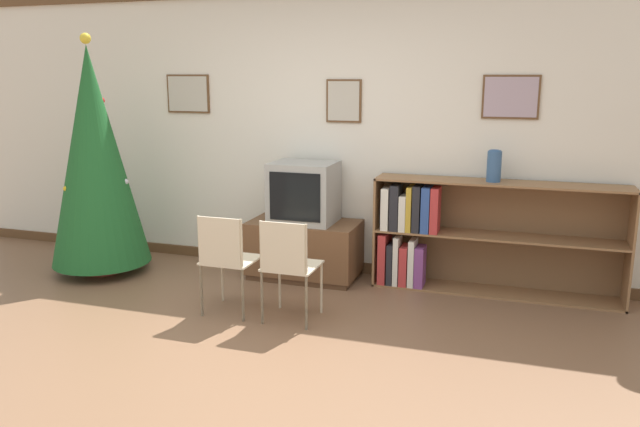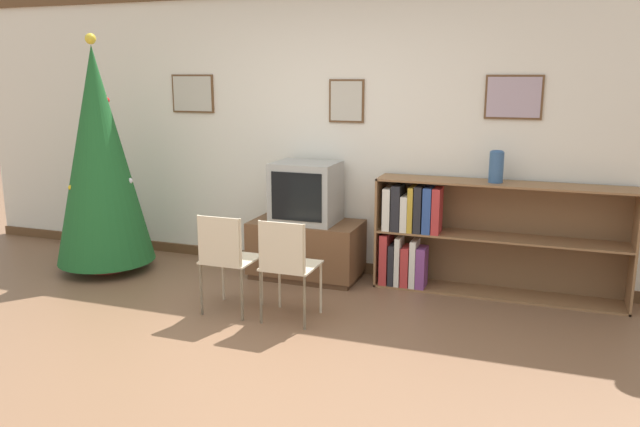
% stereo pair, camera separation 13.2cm
% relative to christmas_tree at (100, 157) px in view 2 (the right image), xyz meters
% --- Properties ---
extents(ground_plane, '(24.00, 24.00, 0.00)m').
position_rel_christmas_tree_xyz_m(ground_plane, '(2.14, -1.39, -1.12)').
color(ground_plane, brown).
extents(wall_back, '(8.43, 0.11, 2.70)m').
position_rel_christmas_tree_xyz_m(wall_back, '(2.14, 0.80, 0.23)').
color(wall_back, silver).
rests_on(wall_back, ground_plane).
extents(christmas_tree, '(0.93, 0.93, 2.25)m').
position_rel_christmas_tree_xyz_m(christmas_tree, '(0.00, 0.00, 0.00)').
color(christmas_tree, maroon).
rests_on(christmas_tree, ground_plane).
extents(tv_console, '(1.02, 0.56, 0.54)m').
position_rel_christmas_tree_xyz_m(tv_console, '(1.93, 0.46, -0.85)').
color(tv_console, '#4C311E').
rests_on(tv_console, ground_plane).
extents(television, '(0.58, 0.49, 0.56)m').
position_rel_christmas_tree_xyz_m(television, '(1.93, 0.46, -0.30)').
color(television, '#9E9E99').
rests_on(television, tv_console).
extents(folding_chair_left, '(0.40, 0.40, 0.82)m').
position_rel_christmas_tree_xyz_m(folding_chair_left, '(1.67, -0.63, -0.65)').
color(folding_chair_left, beige).
rests_on(folding_chair_left, ground_plane).
extents(folding_chair_right, '(0.40, 0.40, 0.82)m').
position_rel_christmas_tree_xyz_m(folding_chair_right, '(2.19, -0.63, -0.65)').
color(folding_chair_right, beige).
rests_on(folding_chair_right, ground_plane).
extents(bookshelf, '(2.12, 0.36, 0.99)m').
position_rel_christmas_tree_xyz_m(bookshelf, '(3.28, 0.57, -0.62)').
color(bookshelf, olive).
rests_on(bookshelf, ground_plane).
extents(vase, '(0.12, 0.12, 0.27)m').
position_rel_christmas_tree_xyz_m(vase, '(3.61, 0.56, 0.01)').
color(vase, '#335684').
rests_on(vase, bookshelf).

